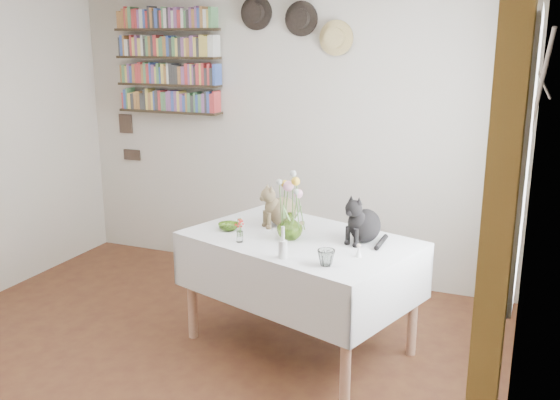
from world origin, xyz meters
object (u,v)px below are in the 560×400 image
at_px(black_cat, 366,217).
at_px(dining_table, 300,265).
at_px(flower_vase, 290,226).
at_px(tabby_cat, 283,204).
at_px(bookshelf_unit, 168,62).

bearing_deg(black_cat, dining_table, -142.37).
bearing_deg(black_cat, flower_vase, -138.06).
bearing_deg(flower_vase, black_cat, 17.12).
distance_m(tabby_cat, flower_vase, 0.32).
bearing_deg(tabby_cat, flower_vase, -17.71).
relative_size(tabby_cat, flower_vase, 1.74).
distance_m(tabby_cat, bookshelf_unit, 2.04).
bearing_deg(bookshelf_unit, tabby_cat, -33.46).
xyz_separation_m(dining_table, black_cat, (0.41, 0.09, 0.35)).
bearing_deg(tabby_cat, dining_table, -4.37).
height_order(tabby_cat, flower_vase, tabby_cat).
distance_m(tabby_cat, black_cat, 0.64).
relative_size(tabby_cat, black_cat, 0.95).
bearing_deg(bookshelf_unit, dining_table, -35.23).
xyz_separation_m(dining_table, bookshelf_unit, (-1.73, 1.22, 1.25)).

